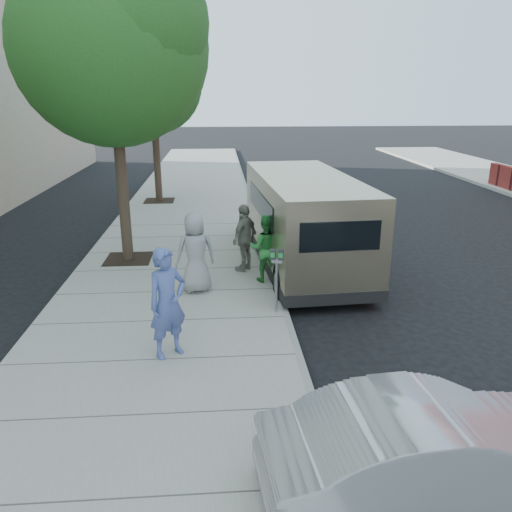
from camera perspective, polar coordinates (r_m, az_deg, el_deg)
The scene contains 12 objects.
ground at distance 11.32m, azimuth -4.74°, elevation -4.61°, with size 120.00×120.00×0.00m, color black.
sidewalk at distance 11.35m, azimuth -9.82°, elevation -4.35°, with size 5.00×60.00×0.15m, color gray.
curb_face at distance 11.37m, azimuth 2.55°, elevation -4.06°, with size 0.12×60.00×0.16m, color gray.
tree_near at distance 13.12m, azimuth -16.11°, elevation 22.65°, with size 4.62×4.60×7.53m.
tree_far at distance 20.60m, azimuth -11.67°, elevation 19.22°, with size 3.92×3.80×6.49m.
parking_meter at distance 9.81m, azimuth 2.39°, elevation -1.29°, with size 0.29×0.16×1.32m.
van at distance 12.87m, azimuth 5.42°, elevation 4.15°, with size 2.58×6.61×2.41m.
sedan at distance 6.16m, azimuth 19.71°, elevation -20.41°, with size 1.33×3.83×1.26m, color #A7A9AE.
person_officer at distance 8.33m, azimuth -10.08°, elevation -5.31°, with size 0.69×0.45×1.88m, color #4B5EA1.
person_green_shirt at distance 11.54m, azimuth 1.12°, elevation 0.88°, with size 0.77×0.60×1.59m, color #2A8035.
person_gray_shirt at distance 10.98m, azimuth -6.94°, elevation 0.39°, with size 0.87×0.57×1.79m, color gray.
person_striped_polo at distance 12.25m, azimuth -1.29°, elevation 2.12°, with size 0.98×0.41×1.67m, color gray.
Camera 1 is at (0.14, -10.45, 4.36)m, focal length 35.00 mm.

